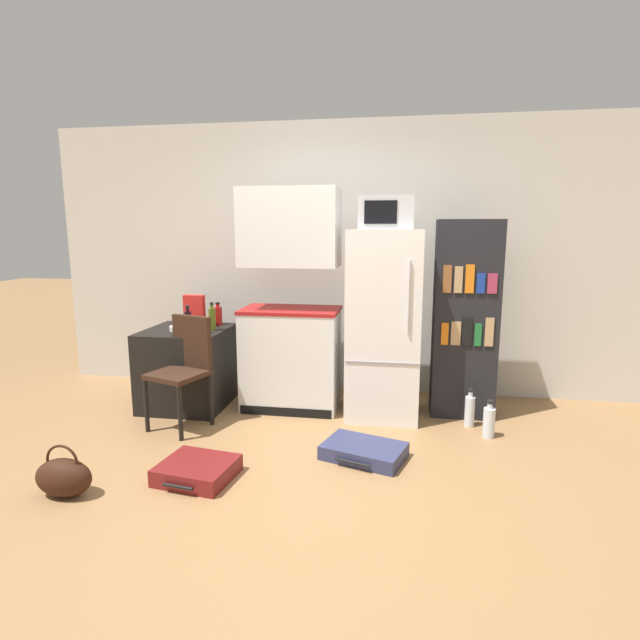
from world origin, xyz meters
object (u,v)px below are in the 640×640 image
object	(u,v)px
bottle_wine_dark	(188,322)
handbag	(64,477)
side_table	(188,367)
bowl	(178,328)
cereal_box	(194,311)
water_bottle_middle	(489,422)
microwave	(386,213)
suitcase_large_flat	(364,451)
bookshelf	(465,319)
bottle_olive_oil	(212,319)
suitcase_small_flat	(197,470)
water_bottle_front	(470,410)
refrigerator	(384,324)
chair	(185,362)
kitchen_hutch	(291,309)
bottle_ketchup_red	(218,315)

from	to	relation	value
bottle_wine_dark	handbag	bearing A→B (deg)	-97.41
side_table	bowl	size ratio (longest dim) A/B	4.82
cereal_box	water_bottle_middle	bearing A→B (deg)	-9.40
microwave	bowl	world-z (taller)	microwave
cereal_box	suitcase_large_flat	xyz separation A→B (m)	(1.66, -0.95, -0.82)
bookshelf	bottle_olive_oil	size ratio (longest dim) A/B	6.65
bottle_olive_oil	suitcase_large_flat	size ratio (longest dim) A/B	0.39
bowl	suitcase_small_flat	bearing A→B (deg)	-61.56
bottle_wine_dark	water_bottle_middle	bearing A→B (deg)	-2.79
side_table	microwave	size ratio (longest dim) A/B	1.67
side_table	cereal_box	distance (m)	0.52
cereal_box	water_bottle_front	size ratio (longest dim) A/B	0.92
bowl	refrigerator	bearing A→B (deg)	4.21
bottle_wine_dark	suitcase_small_flat	size ratio (longest dim) A/B	0.49
bookshelf	bowl	distance (m)	2.54
chair	bowl	bearing A→B (deg)	139.60
bookshelf	cereal_box	xyz separation A→B (m)	(-2.44, -0.09, 0.02)
bottle_wine_dark	suitcase_large_flat	world-z (taller)	bottle_wine_dark
kitchen_hutch	bottle_ketchup_red	size ratio (longest dim) A/B	9.08
bookshelf	bottle_wine_dark	world-z (taller)	bookshelf
refrigerator	suitcase_large_flat	distance (m)	1.19
microwave	bottle_wine_dark	world-z (taller)	microwave
bottle_olive_oil	kitchen_hutch	bearing A→B (deg)	10.39
side_table	refrigerator	size ratio (longest dim) A/B	0.46
chair	kitchen_hutch	bearing A→B (deg)	55.72
bottle_ketchup_red	cereal_box	world-z (taller)	cereal_box
side_table	bottle_ketchup_red	xyz separation A→B (m)	(0.21, 0.25, 0.45)
chair	suitcase_small_flat	size ratio (longest dim) A/B	1.77
water_bottle_front	suitcase_large_flat	bearing A→B (deg)	-138.36
bottle_olive_oil	suitcase_large_flat	world-z (taller)	bottle_olive_oil
water_bottle_middle	suitcase_large_flat	bearing A→B (deg)	-151.04
water_bottle_middle	microwave	bearing A→B (deg)	155.82
kitchen_hutch	bottle_wine_dark	xyz separation A→B (m)	(-0.84, -0.31, -0.08)
kitchen_hutch	suitcase_small_flat	size ratio (longest dim) A/B	3.81
cereal_box	suitcase_small_flat	world-z (taller)	cereal_box
kitchen_hutch	suitcase_large_flat	xyz separation A→B (m)	(0.74, -0.96, -0.86)
refrigerator	water_bottle_front	bearing A→B (deg)	-13.48
suitcase_large_flat	bottle_wine_dark	bearing A→B (deg)	175.56
chair	handbag	size ratio (longest dim) A/B	2.54
suitcase_large_flat	handbag	bearing A→B (deg)	-137.50
bookshelf	cereal_box	distance (m)	2.44
bookshelf	microwave	bearing A→B (deg)	-168.93
kitchen_hutch	side_table	bearing A→B (deg)	-173.36
bookshelf	chair	bearing A→B (deg)	-164.03
refrigerator	bowl	distance (m)	1.84
microwave	bottle_olive_oil	xyz separation A→B (m)	(-1.53, -0.08, -0.93)
microwave	chair	distance (m)	2.07
side_table	bottle_wine_dark	xyz separation A→B (m)	(0.11, -0.20, 0.47)
bowl	handbag	size ratio (longest dim) A/B	0.43
bottle_wine_dark	water_bottle_middle	size ratio (longest dim) A/B	0.83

